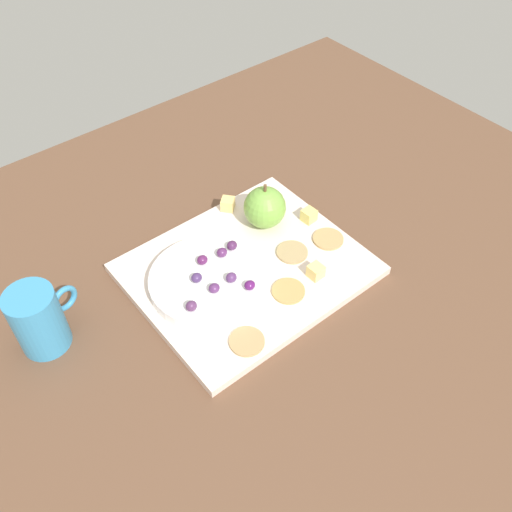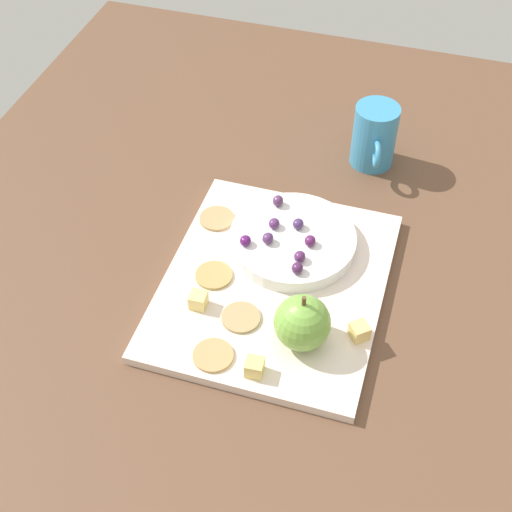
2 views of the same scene
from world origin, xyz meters
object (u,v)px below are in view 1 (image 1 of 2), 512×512
cracker_2 (247,341)px  grape_4 (197,278)px  apple_whole (265,207)px  grape_6 (231,277)px  grape_7 (202,260)px  cup (39,320)px  grape_0 (232,245)px  cheese_cube_2 (309,215)px  cracker_0 (328,239)px  grape_3 (222,252)px  cracker_3 (288,291)px  grape_5 (191,306)px  platter (245,270)px  cheese_cube_0 (316,271)px  grape_1 (213,287)px  serving_dish (208,281)px  cracker_1 (293,253)px  grape_2 (250,285)px  cheese_cube_1 (228,204)px

cracker_2 → grape_4: size_ratio=2.97×
apple_whole → grape_4: (-16.57, -4.78, -0.73)cm
apple_whole → grape_6: apple_whole is taller
grape_7 → cup: (-23.31, 4.09, 0.87)cm
grape_0 → cup: cup is taller
cheese_cube_2 → cracker_0: size_ratio=0.43×
grape_3 → grape_4: (-5.76, -1.71, -0.01)cm
cracker_2 → cracker_3: bearing=17.0°
grape_4 → grape_6: size_ratio=1.00×
grape_4 → grape_7: 3.50cm
apple_whole → cracker_3: 15.26cm
cracker_3 → grape_7: bearing=123.9°
cup → cracker_0: bearing=-14.4°
apple_whole → grape_7: (-13.94, -2.48, -0.72)cm
grape_5 → grape_7: 8.66cm
cracker_0 → grape_5: size_ratio=2.97×
platter → apple_whole: (8.44, 5.65, 4.08)cm
cheese_cube_0 → apple_whole: bearing=83.9°
cracker_2 → grape_5: 8.94cm
grape_1 → grape_4: size_ratio=1.00×
apple_whole → serving_dish: bearing=-161.3°
cup → grape_0: bearing=-8.9°
serving_dish → grape_4: size_ratio=10.41×
grape_5 → grape_4: bearing=47.2°
cracker_0 → cracker_2: size_ratio=1.00×
cracker_1 → grape_3: bearing=152.7°
apple_whole → grape_2: bearing=-137.4°
grape_0 → grape_7: 5.18cm
apple_whole → grape_1: apple_whole is taller
apple_whole → grape_3: bearing=-164.1°
cracker_1 → cracker_2: size_ratio=1.00×
grape_4 → cup: size_ratio=0.17×
cracker_2 → grape_4: bearing=89.2°
grape_7 → cracker_1: bearing=-23.6°
grape_1 → cheese_cube_1: bearing=47.0°
cracker_2 → cup: (-20.51, 18.08, 3.34)cm
apple_whole → cheese_cube_0: apple_whole is taller
grape_2 → grape_3: 7.58cm
apple_whole → grape_3: size_ratio=4.14×
apple_whole → grape_6: 14.92cm
cheese_cube_1 → cup: size_ratio=0.21×
cheese_cube_0 → grape_5: 19.36cm
cracker_0 → grape_2: size_ratio=2.97×
grape_0 → grape_2: bearing=-109.6°
cracker_0 → grape_1: size_ratio=2.97×
apple_whole → grape_3: (-10.81, -3.08, -0.72)cm
grape_2 → cup: 28.49cm
grape_5 → cup: (-17.17, 10.19, 0.80)cm
cheese_cube_0 → grape_0: size_ratio=1.26×
platter → cup: cup is taller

